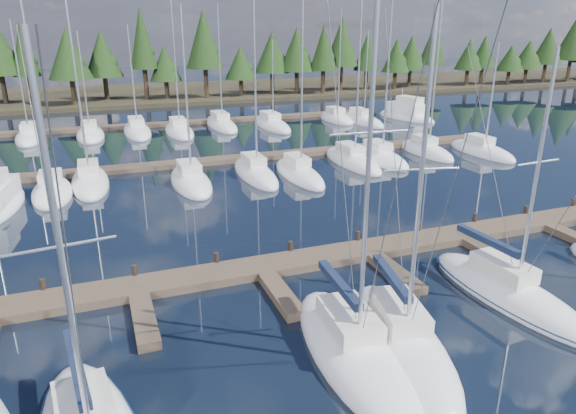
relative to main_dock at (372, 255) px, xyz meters
name	(u,v)px	position (x,y,z in m)	size (l,w,h in m)	color
ground	(288,190)	(0.00, 12.64, -0.20)	(260.00, 260.00, 0.00)	black
far_shore	(168,93)	(0.00, 72.64, 0.10)	(220.00, 30.00, 0.60)	#30291A
main_dock	(372,255)	(0.00, 0.00, 0.00)	(44.00, 6.13, 0.90)	brown
back_docks	(224,137)	(0.00, 32.23, 0.00)	(50.00, 21.80, 0.40)	brown
front_sailboat_2	(353,349)	(-4.96, -7.27, 0.09)	(3.64, 9.23, 15.50)	white
front_sailboat_3	(401,341)	(-2.97, -7.44, 0.08)	(4.64, 9.28, 13.09)	white
front_sailboat_4	(507,293)	(3.60, -5.89, 0.07)	(3.25, 9.49, 11.73)	white
back_sailboat_rows	(234,146)	(-0.11, 27.70, 0.06)	(44.45, 33.52, 15.72)	white
motor_yacht_right	(406,115)	(25.80, 36.46, 0.32)	(5.13, 10.03, 4.79)	white
tree_line	(155,54)	(-2.89, 62.82, 7.24)	(184.60, 12.25, 13.79)	black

